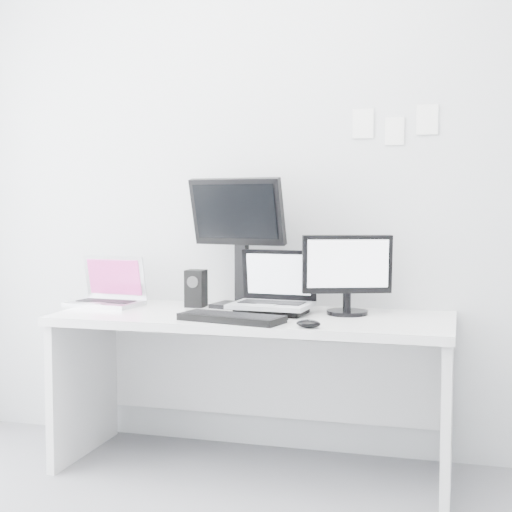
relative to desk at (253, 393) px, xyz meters
name	(u,v)px	position (x,y,z in m)	size (l,w,h in m)	color
back_wall	(272,181)	(0.00, 0.35, 0.99)	(3.60, 3.60, 0.00)	silver
desk	(253,393)	(0.00, 0.00, 0.00)	(1.80, 0.70, 0.73)	white
macbook	(104,280)	(-0.79, 0.07, 0.49)	(0.34, 0.26, 0.26)	#ADADB1
speaker	(196,288)	(-0.34, 0.16, 0.46)	(0.09, 0.09, 0.18)	black
dell_laptop	(271,281)	(0.08, 0.03, 0.52)	(0.36, 0.28, 0.30)	#9FA2A7
rear_monitor	(239,241)	(-0.12, 0.19, 0.69)	(0.48, 0.17, 0.65)	black
samsung_monitor	(347,273)	(0.42, 0.11, 0.55)	(0.41, 0.19, 0.38)	black
keyboard	(231,318)	(-0.03, -0.22, 0.38)	(0.46, 0.16, 0.03)	black
mouse	(308,324)	(0.32, -0.30, 0.38)	(0.10, 0.07, 0.03)	black
wall_note_0	(363,123)	(0.45, 0.34, 1.26)	(0.10, 0.00, 0.14)	white
wall_note_1	(395,131)	(0.60, 0.34, 1.22)	(0.09, 0.00, 0.13)	white
wall_note_2	(427,119)	(0.75, 0.34, 1.26)	(0.10, 0.00, 0.14)	white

